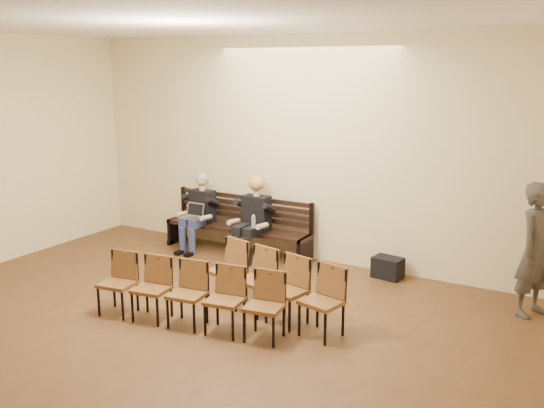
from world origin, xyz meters
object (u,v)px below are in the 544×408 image
at_px(chair_row_front, 187,295).
at_px(chair_row_back, 271,286).
at_px(laptop, 190,219).
at_px(seated_woman, 253,221).
at_px(passerby, 538,240).
at_px(water_bottle, 253,230).
at_px(bag, 388,268).
at_px(bench, 237,240).
at_px(seated_man, 199,213).

distance_m(chair_row_front, chair_row_back, 1.02).
bearing_deg(laptop, seated_woman, -0.97).
bearing_deg(passerby, chair_row_back, 146.22).
bearing_deg(chair_row_front, water_bottle, 94.43).
height_order(bag, chair_row_back, chair_row_back).
relative_size(bag, chair_row_back, 0.21).
bearing_deg(chair_row_back, bag, 82.22).
bearing_deg(bench, chair_row_back, -47.75).
height_order(laptop, chair_row_back, chair_row_back).
distance_m(seated_man, passerby, 5.25).
relative_size(seated_woman, laptop, 3.73).
relative_size(bench, bag, 6.24).
bearing_deg(passerby, seated_woman, 112.33).
distance_m(seated_woman, chair_row_back, 2.35).
bearing_deg(water_bottle, seated_woman, 122.86).
bearing_deg(laptop, chair_row_front, -66.02).
bearing_deg(chair_row_front, laptop, 118.50).
bearing_deg(seated_man, bench, 10.04).
height_order(seated_woman, chair_row_front, seated_woman).
xyz_separation_m(laptop, passerby, (5.25, 0.07, 0.39)).
relative_size(laptop, chair_row_front, 0.14).
bearing_deg(passerby, seated_man, 112.76).
relative_size(seated_woman, chair_row_back, 0.62).
bearing_deg(water_bottle, laptop, 179.30).
height_order(bench, seated_woman, seated_woman).
xyz_separation_m(bench, chair_row_front, (1.07, -2.70, 0.16)).
xyz_separation_m(bench, seated_woman, (0.39, -0.12, 0.39)).
relative_size(bag, chair_row_front, 0.18).
bearing_deg(chair_row_back, seated_woman, 139.43).
bearing_deg(bag, chair_row_front, -118.08).
distance_m(laptop, bag, 3.30).
height_order(seated_man, chair_row_back, seated_man).
bearing_deg(laptop, chair_row_back, -46.13).
bearing_deg(laptop, bag, -4.98).
height_order(bench, chair_row_back, chair_row_back).
bearing_deg(seated_man, seated_woman, 0.00).
bearing_deg(chair_row_front, bench, 103.37).
xyz_separation_m(passerby, chair_row_back, (-2.76, -1.71, -0.55)).
height_order(laptop, chair_row_front, chair_row_front).
distance_m(seated_man, water_bottle, 1.25).
bearing_deg(bench, passerby, -3.45).
distance_m(bag, passerby, 2.19).
distance_m(seated_man, seated_woman, 1.07).
relative_size(laptop, bag, 0.79).
bearing_deg(bench, water_bottle, -33.53).
xyz_separation_m(water_bottle, chair_row_back, (1.26, -1.62, -0.15)).
distance_m(seated_woman, water_bottle, 0.29).
relative_size(laptop, passerby, 0.17).
height_order(chair_row_front, chair_row_back, chair_row_back).
distance_m(seated_woman, chair_row_front, 2.67).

